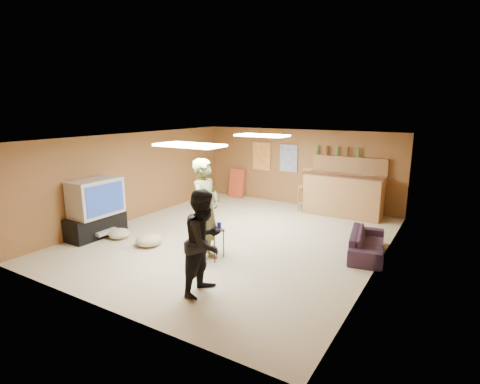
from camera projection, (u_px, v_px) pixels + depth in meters
The scene contains 32 objects.
ground at pixel (235, 238), 8.26m from camera, with size 7.00×7.00×0.00m, color tan.
ceiling at pixel (235, 138), 7.77m from camera, with size 6.00×7.00×0.02m, color silver.
wall_back at pixel (298, 167), 10.94m from camera, with size 6.00×0.02×2.20m, color brown.
wall_front at pixel (100, 236), 5.10m from camera, with size 6.00×0.02×2.20m, color brown.
wall_left at pixel (135, 176), 9.53m from camera, with size 0.02×7.00×2.20m, color brown.
wall_right at pixel (381, 208), 6.50m from camera, with size 0.02×7.00×2.20m, color brown.
tv_stand at pixel (96, 225), 8.33m from camera, with size 0.55×1.30×0.50m, color black.
dvd_box at pixel (103, 231), 8.24m from camera, with size 0.35×0.50×0.08m, color #B2B2B7.
tv_body at pixel (96, 197), 8.15m from camera, with size 0.60×1.10×0.80m, color #B2B2B7.
tv_screen at pixel (105, 199), 7.99m from camera, with size 0.02×0.95×0.65m, color navy.
bar_counter at pixel (343, 195), 9.84m from camera, with size 2.00×0.60×1.10m, color olive.
bar_lip at pixel (341, 176), 9.51m from camera, with size 2.10×0.12×0.05m, color #432115.
bar_shelf at pixel (350, 158), 10.01m from camera, with size 2.00×0.18×0.05m, color olive.
bar_backing at pixel (349, 169), 10.09m from camera, with size 2.00×0.14×0.60m, color olive.
poster_left at pixel (262, 156), 11.45m from camera, with size 0.60×0.03×0.85m, color #BF3F26.
poster_right at pixel (289, 158), 11.00m from camera, with size 0.55×0.03×0.80m, color #334C99.
folding_chair_stack at pixel (237, 183), 11.92m from camera, with size 0.50×0.14×0.90m, color #BB4122.
ceiling_panel_front at pixel (190, 145), 6.53m from camera, with size 1.20×0.60×0.04m, color white.
ceiling_panel_back at pixel (262, 135), 8.78m from camera, with size 1.20×0.60×0.04m, color white.
person_olive at pixel (206, 211), 6.83m from camera, with size 0.70×0.46×1.93m, color #5C6239.
person_black at pixel (204, 242), 5.68m from camera, with size 0.80×0.62×1.64m, color black.
sofa at pixel (367, 243), 7.29m from camera, with size 1.57×0.61×0.46m, color black.
tray_table at pixel (210, 243), 7.10m from camera, with size 0.46×0.37×0.59m, color #432115.
cup_red_near at pixel (205, 224), 7.12m from camera, with size 0.09×0.09×0.12m, color #AC140B.
cup_red_far at pixel (211, 227), 6.92m from camera, with size 0.08×0.08×0.11m, color #AC140B.
cup_blue at pixel (219, 225), 7.02m from camera, with size 0.08×0.08×0.11m, color #17229F.
bar_stool_left at pixel (305, 192), 10.26m from camera, with size 0.34×0.34×1.07m, color olive, non-canonical shape.
bar_stool_right at pixel (366, 197), 9.41m from camera, with size 0.39×0.39×1.23m, color olive, non-canonical shape.
cushion_near_tv at pixel (149, 240), 7.77m from camera, with size 0.54×0.54×0.24m, color tan.
cushion_mid at pixel (199, 229), 8.56m from camera, with size 0.39×0.39×0.17m, color tan.
cushion_far at pixel (119, 234), 8.21m from camera, with size 0.47×0.47×0.21m, color tan.
bottle_row at pixel (337, 151), 10.13m from camera, with size 1.20×0.08×0.26m, color #3F7233, non-canonical shape.
Camera 1 is at (4.15, -6.65, 2.82)m, focal length 28.00 mm.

